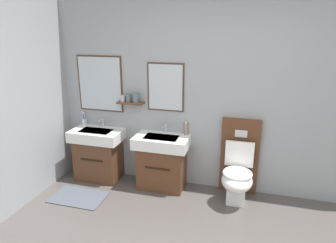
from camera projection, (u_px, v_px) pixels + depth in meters
name	position (u px, v px, depth m)	size (l,w,h in m)	color
wall_back	(220.00, 92.00, 3.79)	(4.65, 0.27, 2.62)	#999EA3
bath_mat	(79.00, 197.00, 3.85)	(0.68, 0.44, 0.01)	#474C56
vanity_sink_left	(99.00, 153.00, 4.26)	(0.71, 0.45, 0.73)	#56331E
tap_on_left_sink	(102.00, 122.00, 4.29)	(0.03, 0.13, 0.11)	silver
vanity_sink_right	(162.00, 160.00, 4.02)	(0.71, 0.45, 0.73)	#56331E
tap_on_right_sink	(165.00, 127.00, 4.04)	(0.03, 0.13, 0.11)	silver
toilet	(238.00, 171.00, 3.75)	(0.48, 0.62, 1.00)	#56331E
toothbrush_cup	(84.00, 121.00, 4.35)	(0.07, 0.07, 0.21)	silver
soap_dispenser	(186.00, 129.00, 3.97)	(0.06, 0.06, 0.18)	gray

